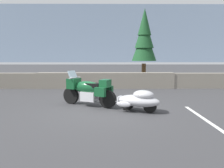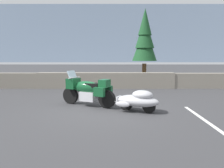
{
  "view_description": "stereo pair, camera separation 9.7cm",
  "coord_description": "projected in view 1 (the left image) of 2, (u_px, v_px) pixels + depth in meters",
  "views": [
    {
      "loc": [
        0.27,
        -7.8,
        1.92
      ],
      "look_at": [
        0.34,
        0.46,
        0.85
      ],
      "focal_mm": 35.4,
      "sensor_mm": 36.0,
      "label": 1
    },
    {
      "loc": [
        0.37,
        -7.8,
        1.92
      ],
      "look_at": [
        0.34,
        0.46,
        0.85
      ],
      "focal_mm": 35.4,
      "sensor_mm": 36.0,
      "label": 2
    }
  ],
  "objects": [
    {
      "name": "parking_stripe_marker",
      "position": [
        207.0,
        121.0,
        6.52
      ],
      "size": [
        0.12,
        3.6,
        0.01
      ],
      "primitive_type": "cube",
      "color": "silver",
      "rests_on": "ground"
    },
    {
      "name": "pine_tree_tall",
      "position": [
        144.0,
        38.0,
        13.95
      ],
      "size": [
        1.56,
        1.56,
        4.86
      ],
      "color": "brown",
      "rests_on": "ground"
    },
    {
      "name": "ground_plane",
      "position": [
        103.0,
        109.0,
        7.98
      ],
      "size": [
        80.0,
        80.0,
        0.0
      ],
      "primitive_type": "plane",
      "color": "#38383A"
    },
    {
      "name": "distant_ridgeline",
      "position": [
        109.0,
        42.0,
        101.29
      ],
      "size": [
        240.0,
        80.0,
        16.0
      ],
      "primitive_type": "cube",
      "color": "#7F93AD",
      "rests_on": "ground"
    },
    {
      "name": "car_shaped_trailer",
      "position": [
        139.0,
        100.0,
        7.55
      ],
      "size": [
        2.13,
        1.32,
        0.76
      ],
      "color": "black",
      "rests_on": "ground"
    },
    {
      "name": "stone_guard_wall",
      "position": [
        108.0,
        81.0,
        13.02
      ],
      "size": [
        24.0,
        0.56,
        0.92
      ],
      "color": "gray",
      "rests_on": "ground"
    },
    {
      "name": "touring_motorcycle",
      "position": [
        88.0,
        90.0,
        8.41
      ],
      "size": [
        2.12,
        1.35,
        1.33
      ],
      "color": "black",
      "rests_on": "ground"
    }
  ]
}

